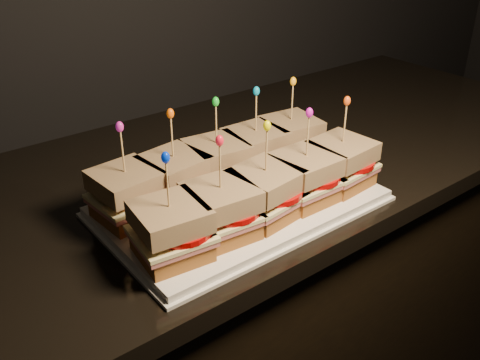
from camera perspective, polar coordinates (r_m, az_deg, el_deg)
granite_slab at (r=0.95m, az=-19.84°, el=-5.34°), size 2.52×0.67×0.04m
platter at (r=0.92m, az=-0.00°, el=-2.52°), size 0.46×0.28×0.02m
platter_rim at (r=0.92m, az=-0.00°, el=-2.84°), size 0.47×0.30×0.01m
sandwich_0_bread_bot at (r=0.88m, az=-11.73°, el=-3.09°), size 0.10×0.10×0.03m
sandwich_0_ham at (r=0.87m, az=-11.84°, el=-2.13°), size 0.11×0.11×0.01m
sandwich_0_cheese at (r=0.87m, az=-11.89°, el=-1.73°), size 0.11×0.11×0.01m
sandwich_0_tomato at (r=0.86m, az=-11.05°, el=-1.22°), size 0.09×0.09×0.01m
sandwich_0_bread_top at (r=0.85m, az=-12.07°, el=-0.09°), size 0.10×0.10×0.03m
sandwich_0_pick at (r=0.83m, az=-12.39°, el=2.72°), size 0.00×0.00×0.09m
sandwich_0_frill at (r=0.82m, az=-12.72°, el=5.56°), size 0.01×0.01×0.02m
sandwich_1_bread_bot at (r=0.91m, az=-6.88°, el=-1.37°), size 0.11×0.11×0.03m
sandwich_1_ham at (r=0.91m, az=-6.94°, el=-0.43°), size 0.12×0.11×0.01m
sandwich_1_cheese at (r=0.90m, az=-6.97°, el=-0.04°), size 0.12×0.11×0.01m
sandwich_1_tomato at (r=0.90m, az=-6.15°, el=0.46°), size 0.09×0.09×0.01m
sandwich_1_bread_top at (r=0.89m, az=-7.08°, el=1.57°), size 0.11×0.11×0.03m
sandwich_1_pick at (r=0.87m, az=-7.26°, el=4.29°), size 0.00×0.00×0.09m
sandwich_1_frill at (r=0.85m, az=-7.44°, el=7.05°), size 0.01×0.01×0.02m
sandwich_2_bread_bot at (r=0.96m, az=-2.42°, el=0.23°), size 0.11×0.11×0.03m
sandwich_2_ham at (r=0.95m, az=-2.44°, el=1.14°), size 0.12×0.11×0.01m
sandwich_2_cheese at (r=0.94m, az=-2.45°, el=1.51°), size 0.12×0.11×0.01m
sandwich_2_tomato at (r=0.94m, az=-1.66°, el=1.99°), size 0.09×0.09×0.01m
sandwich_2_bread_top at (r=0.93m, az=-2.49°, el=3.07°), size 0.11×0.11×0.03m
sandwich_2_pick at (r=0.91m, az=-2.55°, el=5.70°), size 0.00×0.00×0.09m
sandwich_2_frill at (r=0.90m, az=-2.61°, el=8.35°), size 0.01×0.01×0.02m
sandwich_3_bread_bot at (r=1.00m, az=1.64°, el=1.68°), size 0.10×0.10×0.03m
sandwich_3_ham at (r=1.00m, az=1.65°, el=2.56°), size 0.11×0.10×0.01m
sandwich_3_cheese at (r=0.99m, az=1.66°, el=2.92°), size 0.11×0.11×0.01m
sandwich_3_tomato at (r=0.99m, az=2.42°, el=3.37°), size 0.09×0.09×0.01m
sandwich_3_bread_top at (r=0.98m, az=1.68°, el=4.42°), size 0.10×0.10×0.03m
sandwich_3_pick at (r=0.96m, az=1.72°, el=6.94°), size 0.00×0.00×0.09m
sandwich_3_frill at (r=0.95m, az=1.76°, el=9.47°), size 0.01×0.01×0.02m
sandwich_4_bread_bot at (r=1.06m, az=5.33°, el=2.98°), size 0.11×0.11×0.03m
sandwich_4_ham at (r=1.05m, az=5.37°, el=3.83°), size 0.12×0.11×0.01m
sandwich_4_cheese at (r=1.05m, az=5.38°, el=4.18°), size 0.12×0.12×0.01m
sandwich_4_tomato at (r=1.05m, az=6.11°, el=4.61°), size 0.09×0.09×0.01m
sandwich_4_bread_top at (r=1.03m, az=5.46°, el=5.61°), size 0.11×0.11×0.03m
sandwich_4_pick at (r=1.02m, az=5.58°, el=8.02°), size 0.00×0.00×0.09m
sandwich_4_frill at (r=1.00m, az=5.70°, el=10.43°), size 0.01×0.01×0.02m
sandwich_5_bread_bot at (r=0.78m, az=-7.25°, el=-7.13°), size 0.10×0.10×0.03m
sandwich_5_ham at (r=0.77m, az=-7.33°, el=-6.10°), size 0.11×0.11×0.01m
sandwich_5_cheese at (r=0.77m, az=-7.36°, el=-5.66°), size 0.12×0.11×0.01m
sandwich_5_tomato at (r=0.76m, az=-6.39°, el=-5.10°), size 0.09×0.09×0.01m
sandwich_5_bread_top at (r=0.75m, az=-7.49°, el=-3.87°), size 0.11×0.11×0.03m
sandwich_5_pick at (r=0.73m, az=-7.72°, el=-0.79°), size 0.00×0.00×0.09m
sandwich_5_frill at (r=0.71m, az=-7.95°, el=2.39°), size 0.01×0.01×0.02m
sandwich_6_bread_bot at (r=0.82m, az=-2.01°, el=-4.99°), size 0.10×0.10×0.03m
sandwich_6_ham at (r=0.81m, az=-2.03°, el=-3.98°), size 0.11×0.11×0.01m
sandwich_6_cheese at (r=0.81m, az=-2.04°, el=-3.56°), size 0.12×0.11×0.01m
sandwich_6_tomato at (r=0.80m, az=-1.11°, el=-3.01°), size 0.09×0.09×0.01m
sandwich_6_bread_top at (r=0.79m, az=-2.08°, el=-1.82°), size 0.11×0.11×0.03m
sandwich_6_pick at (r=0.77m, az=-2.14°, el=1.16°), size 0.00×0.00×0.09m
sandwich_6_frill at (r=0.75m, az=-2.20°, el=4.22°), size 0.01×0.01×0.02m
sandwich_7_bread_bot at (r=0.87m, az=2.68°, el=-3.03°), size 0.11×0.11×0.03m
sandwich_7_ham at (r=0.86m, az=2.71°, el=-2.05°), size 0.12×0.11×0.01m
sandwich_7_cheese at (r=0.85m, az=2.72°, el=-1.65°), size 0.12×0.11×0.01m
sandwich_7_tomato at (r=0.85m, az=3.60°, el=-1.12°), size 0.09×0.09×0.01m
sandwich_7_bread_top at (r=0.84m, az=2.76°, el=0.03°), size 0.11×0.11×0.03m
sandwich_7_pick at (r=0.82m, az=2.83°, el=2.88°), size 0.00×0.00×0.09m
sandwich_7_frill at (r=0.80m, az=2.91°, el=5.79°), size 0.01×0.01×0.02m
sandwich_8_bread_bot at (r=0.92m, az=6.86°, el=-1.26°), size 0.10×0.10×0.03m
sandwich_8_ham at (r=0.91m, az=6.92°, el=-0.32°), size 0.10×0.10×0.01m
sandwich_8_cheese at (r=0.91m, az=6.95°, el=0.07°), size 0.11×0.10×0.01m
sandwich_8_tomato at (r=0.91m, az=7.78°, el=0.56°), size 0.09×0.09×0.01m
sandwich_8_bread_top at (r=0.89m, az=7.05°, el=1.67°), size 0.10×0.10×0.03m
sandwich_8_pick at (r=0.87m, az=7.23°, el=4.39°), size 0.00×0.00×0.09m
sandwich_8_frill at (r=0.86m, az=7.41°, el=7.14°), size 0.01×0.01×0.02m
sandwich_9_bread_bot at (r=0.97m, az=10.57°, el=0.32°), size 0.10×0.10×0.03m
sandwich_9_ham at (r=0.97m, az=10.65°, el=1.21°), size 0.11×0.11×0.01m
sandwich_9_cheese at (r=0.96m, az=10.69°, el=1.58°), size 0.11×0.11×0.01m
sandwich_9_tomato at (r=0.97m, az=11.47°, el=2.05°), size 0.09×0.09×0.01m
sandwich_9_bread_top at (r=0.95m, az=10.84°, el=3.11°), size 0.10×0.10×0.03m
sandwich_9_pick at (r=0.93m, az=11.10°, el=5.68°), size 0.00×0.00×0.09m
sandwich_9_frill at (r=0.92m, az=11.36°, el=8.28°), size 0.01×0.01×0.02m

